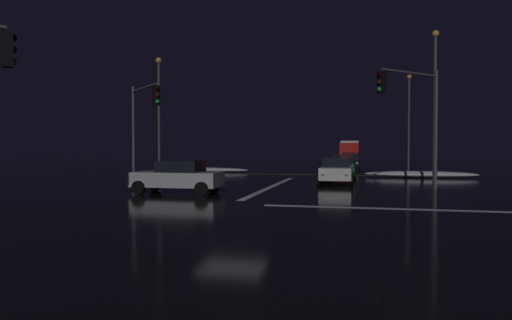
{
  "coord_description": "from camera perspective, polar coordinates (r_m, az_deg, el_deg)",
  "views": [
    {
      "loc": [
        4.82,
        -17.06,
        2.2
      ],
      "look_at": [
        -1.75,
        11.89,
        1.38
      ],
      "focal_mm": 32.35,
      "sensor_mm": 36.0,
      "label": 1
    }
  ],
  "objects": [
    {
      "name": "snow_bank_right_curb",
      "position": [
        35.47,
        19.68,
        -1.68
      ],
      "size": [
        7.94,
        1.5,
        0.47
      ],
      "color": "white",
      "rests_on": "ground"
    },
    {
      "name": "streetlamp_right_near",
      "position": [
        31.46,
        21.25,
        7.46
      ],
      "size": [
        0.44,
        0.44,
        9.56
      ],
      "color": "#424247",
      "rests_on": "ground"
    },
    {
      "name": "snow_bank_left_curb",
      "position": [
        41.22,
        -6.95,
        -1.2
      ],
      "size": [
        8.86,
        1.5,
        0.41
      ],
      "color": "white",
      "rests_on": "ground"
    },
    {
      "name": "sedan_green",
      "position": [
        33.51,
        10.59,
        -0.83
      ],
      "size": [
        2.02,
        4.33,
        1.57
      ],
      "color": "#14512D",
      "rests_on": "ground"
    },
    {
      "name": "crosswalk_bar_east",
      "position": [
        17.57,
        24.52,
        -5.74
      ],
      "size": [
        14.2,
        0.4,
        0.01
      ],
      "color": "white",
      "rests_on": "ground"
    },
    {
      "name": "sedan_red",
      "position": [
        40.16,
        10.61,
        -0.44
      ],
      "size": [
        2.02,
        4.33,
        1.57
      ],
      "color": "maroon",
      "rests_on": "ground"
    },
    {
      "name": "stop_line_north",
      "position": [
        25.9,
        2.02,
        -3.28
      ],
      "size": [
        0.35,
        14.2,
        0.01
      ],
      "color": "white",
      "rests_on": "ground"
    },
    {
      "name": "sedan_black",
      "position": [
        45.65,
        11.58,
        -0.2
      ],
      "size": [
        2.02,
        4.33,
        1.57
      ],
      "color": "black",
      "rests_on": "ground"
    },
    {
      "name": "streetlamp_right_far",
      "position": [
        47.28,
        18.38,
        5.28
      ],
      "size": [
        0.44,
        0.44,
        9.23
      ],
      "color": "#424247",
      "rests_on": "ground"
    },
    {
      "name": "sedan_orange",
      "position": [
        57.78,
        11.45,
        0.17
      ],
      "size": [
        2.02,
        4.33,
        1.57
      ],
      "color": "#C66014",
      "rests_on": "ground"
    },
    {
      "name": "traffic_signal_nw",
      "position": [
        27.45,
        -13.82,
        5.46
      ],
      "size": [
        3.17,
        3.17,
        5.89
      ],
      "color": "#4C4C51",
      "rests_on": "ground"
    },
    {
      "name": "streetlamp_left_near",
      "position": [
        34.17,
        -11.9,
        6.28
      ],
      "size": [
        0.44,
        0.44,
        8.66
      ],
      "color": "#424247",
      "rests_on": "ground"
    },
    {
      "name": "sedan_silver_crossing",
      "position": [
        22.34,
        -9.63,
        -2.02
      ],
      "size": [
        4.33,
        2.02,
        1.57
      ],
      "color": "#B7B7BC",
      "rests_on": "ground"
    },
    {
      "name": "centre_line_ns",
      "position": [
        37.33,
        5.35,
        -1.79
      ],
      "size": [
        22.0,
        0.15,
        0.01
      ],
      "color": "yellow",
      "rests_on": "ground"
    },
    {
      "name": "sedan_blue",
      "position": [
        52.38,
        11.7,
        0.02
      ],
      "size": [
        2.02,
        4.33,
        1.57
      ],
      "color": "navy",
      "rests_on": "ground"
    },
    {
      "name": "sedan_white",
      "position": [
        28.05,
        9.94,
        -1.29
      ],
      "size": [
        2.02,
        4.33,
        1.57
      ],
      "color": "silver",
      "rests_on": "ground"
    },
    {
      "name": "traffic_signal_ne",
      "position": [
        24.74,
        18.95,
        6.36
      ],
      "size": [
        3.22,
        3.22,
        6.22
      ],
      "color": "#4C4C51",
      "rests_on": "ground"
    },
    {
      "name": "box_truck",
      "position": [
        65.34,
        11.5,
        1.12
      ],
      "size": [
        2.68,
        8.28,
        3.08
      ],
      "color": "red",
      "rests_on": "ground"
    },
    {
      "name": "ground",
      "position": [
        17.87,
        -2.98,
        -5.65
      ],
      "size": [
        120.0,
        120.0,
        0.1
      ],
      "primitive_type": "cube",
      "color": "black"
    }
  ]
}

